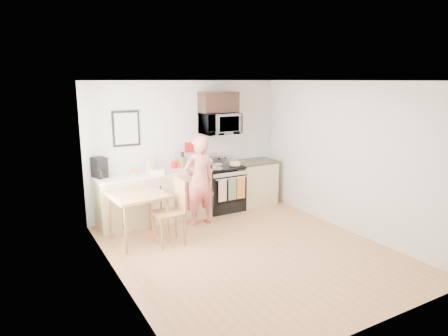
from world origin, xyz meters
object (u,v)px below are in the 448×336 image
range (222,189)px  chair (177,202)px  microwave (220,124)px  cake (235,164)px  dining_table (137,199)px  person (199,181)px

range → chair: range is taller
microwave → chair: microwave is taller
chair → cake: bearing=30.7°
dining_table → cake: 2.30m
range → dining_table: (-2.00, -0.75, 0.28)m
chair → person: bearing=41.0°
microwave → chair: size_ratio=0.71×
range → microwave: 1.33m
dining_table → chair: (0.54, -0.35, -0.03)m
range → microwave: bearing=90.1°
cake → person: bearing=-159.0°
microwave → person: bearing=-140.8°
range → person: person is taller
microwave → person: 1.37m
range → chair: size_ratio=1.08×
microwave → dining_table: 2.41m
person → dining_table: size_ratio=1.90×
microwave → range: bearing=-89.9°
dining_table → cake: (2.21, 0.60, 0.25)m
microwave → cake: size_ratio=2.86×
dining_table → chair: 0.65m
person → cake: 1.06m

